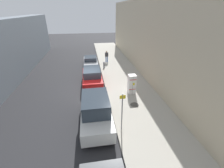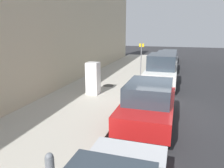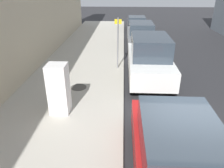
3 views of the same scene
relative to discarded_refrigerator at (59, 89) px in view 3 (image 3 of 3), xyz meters
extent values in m
plane|color=#28282B|center=(3.94, -1.88, -1.06)|extent=(80.00, 80.00, 0.00)
cube|color=#B2ADA0|center=(-0.06, -1.88, -0.98)|extent=(4.70, 44.00, 0.15)
cube|color=white|center=(0.00, 0.00, 0.00)|extent=(0.68, 0.65, 1.82)
cube|color=black|center=(0.00, 0.33, 0.00)|extent=(0.01, 0.01, 1.73)
cube|color=yellow|center=(-0.08, 0.33, 0.16)|extent=(0.16, 0.01, 0.22)
cube|color=red|center=(0.00, 0.33, 0.58)|extent=(0.61, 0.01, 0.05)
cube|color=red|center=(0.00, 0.33, -0.36)|extent=(0.61, 0.01, 0.05)
cylinder|color=#47443F|center=(0.27, 2.00, -0.90)|extent=(0.70, 0.70, 0.02)
cylinder|color=slate|center=(1.95, 4.56, 0.43)|extent=(0.07, 0.07, 2.68)
cube|color=yellow|center=(1.95, 4.58, 1.58)|extent=(0.36, 0.02, 0.24)
cube|color=red|center=(3.52, -2.81, -0.38)|extent=(1.96, 4.45, 0.70)
cube|color=#2D3842|center=(3.52, -2.81, 0.32)|extent=(1.72, 2.45, 0.70)
cylinder|color=black|center=(2.67, -1.16, -0.73)|extent=(0.22, 0.65, 0.65)
cylinder|color=black|center=(4.37, -1.16, -0.73)|extent=(0.22, 0.65, 0.65)
cube|color=silver|center=(3.52, 3.54, -0.28)|extent=(1.98, 4.69, 0.85)
cube|color=#2D3842|center=(3.52, 3.54, 0.62)|extent=(1.74, 2.58, 0.95)
cylinder|color=black|center=(2.66, 5.29, -0.71)|extent=(0.22, 0.69, 0.69)
cylinder|color=black|center=(4.38, 5.29, -0.71)|extent=(0.22, 0.69, 0.69)
cylinder|color=black|center=(2.66, 1.80, -0.71)|extent=(0.22, 0.69, 0.69)
cylinder|color=black|center=(4.38, 1.80, -0.71)|extent=(0.22, 0.69, 0.69)
cube|color=slate|center=(3.52, 9.64, -0.35)|extent=(1.93, 4.60, 0.70)
cube|color=#2D3842|center=(3.52, 9.64, 0.35)|extent=(1.70, 2.53, 0.70)
cylinder|color=black|center=(2.69, 11.33, -0.70)|extent=(0.22, 0.72, 0.72)
cylinder|color=black|center=(4.36, 11.33, -0.70)|extent=(0.22, 0.72, 0.72)
cylinder|color=black|center=(2.69, 7.95, -0.70)|extent=(0.22, 0.72, 0.72)
cylinder|color=black|center=(4.36, 7.95, -0.70)|extent=(0.22, 0.72, 0.72)
cube|color=black|center=(3.52, 15.54, -0.45)|extent=(1.82, 4.59, 0.55)
cube|color=#2D3842|center=(3.52, 15.31, 0.07)|extent=(1.60, 1.93, 0.50)
cylinder|color=black|center=(2.75, 17.26, -0.73)|extent=(0.22, 0.66, 0.66)
cylinder|color=black|center=(4.30, 17.26, -0.73)|extent=(0.22, 0.66, 0.66)
cylinder|color=black|center=(2.75, 13.83, -0.73)|extent=(0.22, 0.66, 0.66)
cylinder|color=black|center=(4.30, 13.83, -0.73)|extent=(0.22, 0.66, 0.66)
camera|label=1|loc=(3.75, 11.87, 6.16)|focal=24.00mm
camera|label=2|loc=(4.54, -11.21, 2.72)|focal=35.00mm
camera|label=3|loc=(2.21, -6.73, 3.41)|focal=35.00mm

